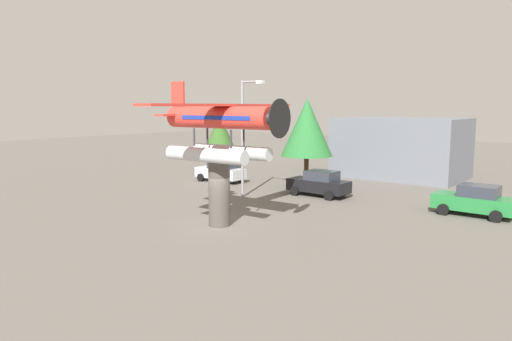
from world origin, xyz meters
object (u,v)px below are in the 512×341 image
at_px(storefront_building, 401,148).
at_px(tree_east, 307,128).
at_px(car_near_silver, 221,171).
at_px(tree_west, 220,133).
at_px(display_pedestal, 219,193).
at_px(car_far_green, 475,200).
at_px(streetlight_primary, 245,130).
at_px(floatplane_monument, 221,127).
at_px(car_mid_black, 319,183).

bearing_deg(storefront_building, tree_east, -111.09).
relative_size(car_near_silver, tree_west, 0.79).
bearing_deg(storefront_building, display_pedestal, -92.00).
xyz_separation_m(display_pedestal, car_far_green, (9.65, 10.46, -0.81)).
distance_m(car_near_silver, streetlight_primary, 7.80).
xyz_separation_m(car_near_silver, streetlight_primary, (5.75, -3.83, 3.63)).
distance_m(car_far_green, streetlight_primary, 14.46).
relative_size(floatplane_monument, tree_west, 1.97).
relative_size(display_pedestal, floatplane_monument, 0.32).
distance_m(display_pedestal, tree_west, 20.31).
bearing_deg(streetlight_primary, storefront_building, 73.65).
bearing_deg(car_mid_black, floatplane_monument, 91.47).
height_order(car_far_green, tree_west, tree_west).
bearing_deg(car_near_silver, streetlight_primary, 146.34).
relative_size(car_mid_black, streetlight_primary, 0.54).
bearing_deg(car_mid_black, streetlight_primary, 44.02).
distance_m(floatplane_monument, storefront_building, 22.14).
height_order(car_mid_black, tree_east, tree_east).
bearing_deg(car_near_silver, car_mid_black, 178.17).
xyz_separation_m(car_far_green, tree_west, (-23.42, 4.35, 2.76)).
bearing_deg(floatplane_monument, storefront_building, 85.58).
height_order(floatplane_monument, tree_west, floatplane_monument).
xyz_separation_m(floatplane_monument, car_mid_black, (-0.26, 10.04, -4.17)).
height_order(display_pedestal, tree_east, tree_east).
bearing_deg(car_mid_black, tree_east, -43.92).
bearing_deg(car_mid_black, car_near_silver, -1.83).
xyz_separation_m(floatplane_monument, tree_east, (-2.97, 12.65, -0.55)).
xyz_separation_m(car_far_green, tree_east, (-12.49, 2.19, 3.62)).
bearing_deg(tree_west, floatplane_monument, -46.81).
bearing_deg(car_far_green, car_mid_black, 2.44).
bearing_deg(storefront_building, streetlight_primary, -106.35).
distance_m(car_near_silver, tree_east, 7.94).
relative_size(tree_west, tree_east, 0.80).
bearing_deg(car_far_green, storefront_building, -52.40).
xyz_separation_m(floatplane_monument, car_near_silver, (-9.65, 10.34, -4.17)).
bearing_deg(car_mid_black, storefront_building, -94.28).
bearing_deg(storefront_building, car_mid_black, -94.28).
bearing_deg(display_pedestal, streetlight_primary, 120.07).
distance_m(car_mid_black, tree_east, 5.22).
bearing_deg(floatplane_monument, tree_west, 130.43).
distance_m(floatplane_monument, tree_west, 20.35).
bearing_deg(floatplane_monument, car_near_silver, 130.26).
relative_size(floatplane_monument, car_mid_black, 2.49).
relative_size(car_far_green, streetlight_primary, 0.54).
distance_m(tree_west, tree_east, 11.17).
distance_m(display_pedestal, floatplane_monument, 3.36).
bearing_deg(tree_west, tree_east, -11.14).
distance_m(car_near_silver, car_mid_black, 9.40).
bearing_deg(display_pedestal, tree_east, 102.64).
bearing_deg(floatplane_monument, car_mid_black, 88.70).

